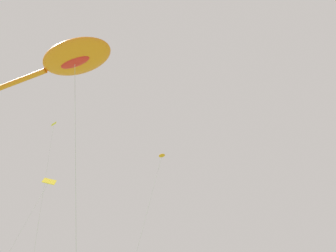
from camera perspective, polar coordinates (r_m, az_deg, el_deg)
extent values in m
ellipsoid|color=orange|center=(24.28, -14.76, 10.78)|extent=(3.45, 5.39, 1.04)
cylinder|color=orange|center=(27.09, -23.13, 6.80)|extent=(0.95, 4.86, 0.37)
ellipsoid|color=red|center=(23.96, -14.92, 9.99)|extent=(0.95, 2.30, 0.37)
cylinder|color=#B2B2B7|center=(17.75, -14.82, -9.48)|extent=(0.31, 3.63, 18.23)
ellipsoid|color=orange|center=(27.36, -1.02, -4.84)|extent=(0.42, 0.60, 0.23)
cube|color=yellow|center=(32.79, -18.78, -8.53)|extent=(1.40, 1.24, 0.93)
cube|color=yellow|center=(39.43, -18.11, 0.32)|extent=(0.60, 0.73, 0.52)
cylinder|color=#B2B2B7|center=(33.59, -20.51, -15.55)|extent=(0.21, 2.31, 23.33)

